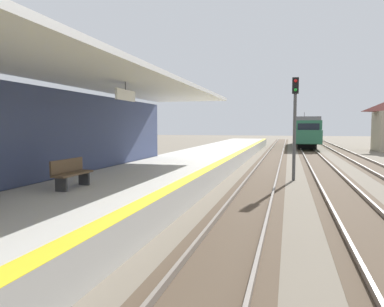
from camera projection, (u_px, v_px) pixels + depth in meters
station_platform at (150, 181)px, 15.44m from camera, size 5.00×80.00×0.91m
station_building_with_canopy at (34, 130)px, 10.95m from camera, size 4.85×24.00×4.43m
track_pair_nearest_platform at (262, 180)px, 18.18m from camera, size 2.34×120.00×0.16m
track_pair_middle at (333, 183)px, 17.30m from camera, size 2.34×120.00×0.16m
approaching_train at (305, 131)px, 48.74m from camera, size 2.93×19.60×4.76m
rail_signal_post at (295, 118)px, 18.21m from camera, size 0.32×0.34×5.20m
platform_bench at (71, 173)px, 10.89m from camera, size 0.45×1.60×0.88m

